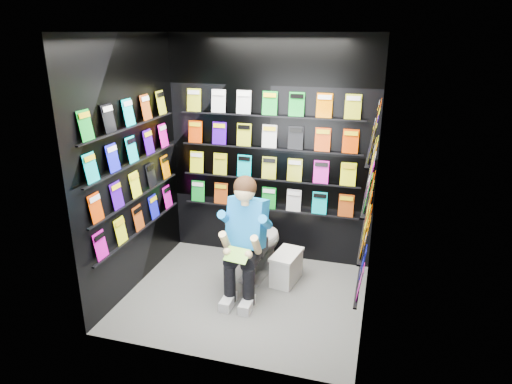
# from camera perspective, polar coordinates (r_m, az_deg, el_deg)

# --- Properties ---
(floor) EXTENTS (2.40, 2.40, 0.00)m
(floor) POSITION_cam_1_polar(r_m,az_deg,el_deg) (4.87, -1.42, -12.92)
(floor) COLOR #575755
(floor) RESTS_ON ground
(ceiling) EXTENTS (2.40, 2.40, 0.00)m
(ceiling) POSITION_cam_1_polar(r_m,az_deg,el_deg) (4.11, -1.73, 19.37)
(ceiling) COLOR white
(ceiling) RESTS_ON floor
(wall_back) EXTENTS (2.40, 0.04, 2.60)m
(wall_back) POSITION_cam_1_polar(r_m,az_deg,el_deg) (5.24, 1.75, 5.01)
(wall_back) COLOR black
(wall_back) RESTS_ON floor
(wall_front) EXTENTS (2.40, 0.04, 2.60)m
(wall_front) POSITION_cam_1_polar(r_m,az_deg,el_deg) (3.43, -6.61, -3.03)
(wall_front) COLOR black
(wall_front) RESTS_ON floor
(wall_left) EXTENTS (0.04, 2.00, 2.60)m
(wall_left) POSITION_cam_1_polar(r_m,az_deg,el_deg) (4.80, -15.36, 2.97)
(wall_left) COLOR black
(wall_left) RESTS_ON floor
(wall_right) EXTENTS (0.04, 2.00, 2.60)m
(wall_right) POSITION_cam_1_polar(r_m,az_deg,el_deg) (4.13, 14.53, 0.38)
(wall_right) COLOR black
(wall_right) RESTS_ON floor
(comics_back) EXTENTS (2.10, 0.06, 1.37)m
(comics_back) POSITION_cam_1_polar(r_m,az_deg,el_deg) (5.21, 1.67, 4.98)
(comics_back) COLOR #D63D04
(comics_back) RESTS_ON wall_back
(comics_left) EXTENTS (0.06, 1.70, 1.37)m
(comics_left) POSITION_cam_1_polar(r_m,az_deg,el_deg) (4.78, -15.06, 3.00)
(comics_left) COLOR #D63D04
(comics_left) RESTS_ON wall_left
(comics_right) EXTENTS (0.06, 1.70, 1.37)m
(comics_right) POSITION_cam_1_polar(r_m,az_deg,el_deg) (4.13, 14.12, 0.49)
(comics_right) COLOR #D63D04
(comics_right) RESTS_ON wall_right
(toilet) EXTENTS (0.53, 0.80, 0.73)m
(toilet) POSITION_cam_1_polar(r_m,az_deg,el_deg) (5.13, 0.22, -6.41)
(toilet) COLOR white
(toilet) RESTS_ON floor
(longbox) EXTENTS (0.30, 0.45, 0.31)m
(longbox) POSITION_cam_1_polar(r_m,az_deg,el_deg) (5.06, 3.82, -9.52)
(longbox) COLOR silver
(longbox) RESTS_ON floor
(longbox_lid) EXTENTS (0.32, 0.47, 0.03)m
(longbox_lid) POSITION_cam_1_polar(r_m,az_deg,el_deg) (4.98, 3.86, -7.79)
(longbox_lid) COLOR silver
(longbox_lid) RESTS_ON longbox
(reader) EXTENTS (0.62, 0.82, 1.39)m
(reader) POSITION_cam_1_polar(r_m,az_deg,el_deg) (4.63, -1.06, -3.92)
(reader) COLOR blue
(reader) RESTS_ON toilet
(held_comic) EXTENTS (0.26, 0.17, 0.10)m
(held_comic) POSITION_cam_1_polar(r_m,az_deg,el_deg) (4.41, -2.39, -7.89)
(held_comic) COLOR green
(held_comic) RESTS_ON reader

